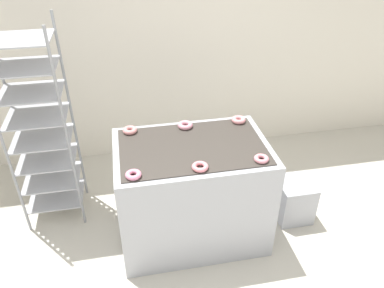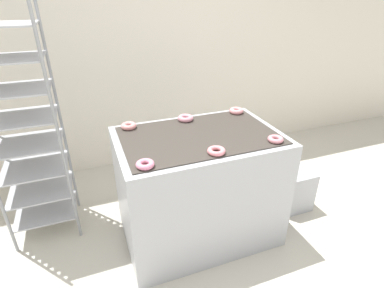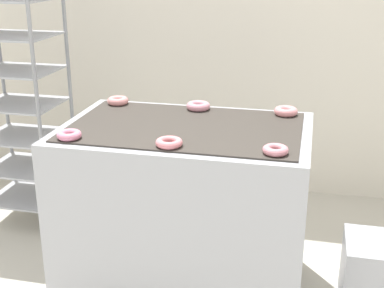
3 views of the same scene
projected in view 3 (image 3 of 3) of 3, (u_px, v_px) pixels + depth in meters
wall_back at (233, 5)px, 3.84m from camera, size 8.00×0.05×2.80m
fryer_machine at (186, 211)px, 2.81m from camera, size 1.24×0.82×0.94m
baking_rack_cart at (19, 88)px, 3.40m from camera, size 0.52×0.46×1.85m
glaze_bin at (374, 276)px, 2.72m from camera, size 0.32×0.34×0.40m
donut_near_left at (69, 135)px, 2.47m from camera, size 0.11×0.11×0.04m
donut_near_center at (170, 143)px, 2.37m from camera, size 0.12×0.12×0.03m
donut_near_right at (275, 150)px, 2.28m from camera, size 0.11×0.11×0.03m
donut_far_left at (118, 101)px, 3.03m from camera, size 0.12×0.12×0.04m
donut_far_center at (197, 106)px, 2.92m from camera, size 0.13×0.13×0.04m
donut_far_right at (286, 111)px, 2.82m from camera, size 0.12×0.12×0.04m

